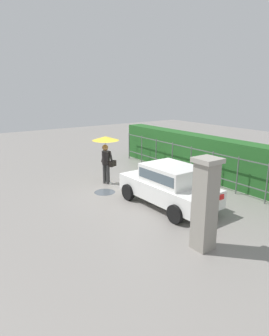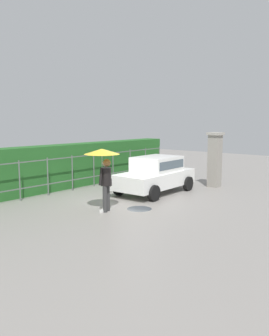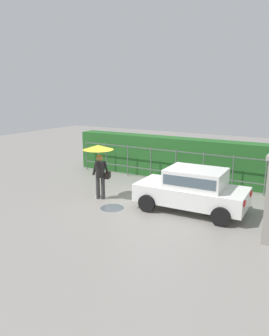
# 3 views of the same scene
# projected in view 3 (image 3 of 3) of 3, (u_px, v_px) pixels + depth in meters

# --- Properties ---
(ground_plane) EXTENTS (40.00, 40.00, 0.00)m
(ground_plane) POSITION_uv_depth(u_px,v_px,m) (143.00, 202.00, 12.06)
(ground_plane) COLOR gray
(car) EXTENTS (3.78, 1.94, 1.48)m
(car) POSITION_uv_depth(u_px,v_px,m) (193.00, 188.00, 11.04)
(car) COLOR white
(car) RESTS_ON ground
(pedestrian) EXTENTS (1.14, 1.14, 2.05)m
(pedestrian) POSITION_uv_depth(u_px,v_px,m) (99.00, 158.00, 12.16)
(pedestrian) COLOR #333333
(pedestrian) RESTS_ON ground
(fence_section) EXTENTS (11.30, 0.05, 1.50)m
(fence_section) POSITION_uv_depth(u_px,v_px,m) (189.00, 166.00, 14.13)
(fence_section) COLOR #59605B
(fence_section) RESTS_ON ground
(hedge_row) EXTENTS (12.25, 0.90, 1.90)m
(hedge_row) POSITION_uv_depth(u_px,v_px,m) (196.00, 160.00, 14.76)
(hedge_row) COLOR #235B23
(hedge_row) RESTS_ON ground
(puddle_near) EXTENTS (0.84, 0.84, 0.00)m
(puddle_near) POSITION_uv_depth(u_px,v_px,m) (112.00, 208.00, 11.47)
(puddle_near) COLOR #4C545B
(puddle_near) RESTS_ON ground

